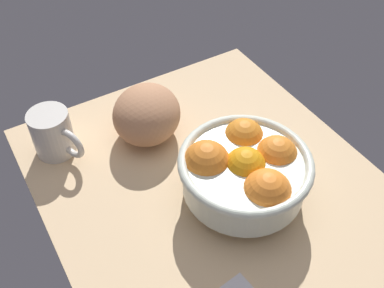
% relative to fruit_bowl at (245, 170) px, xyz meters
% --- Properties ---
extents(ground_plane, '(0.71, 0.58, 0.03)m').
position_rel_fruit_bowl_xyz_m(ground_plane, '(0.03, 0.03, -0.08)').
color(ground_plane, '#D8B688').
extents(fruit_bowl, '(0.23, 0.23, 0.12)m').
position_rel_fruit_bowl_xyz_m(fruit_bowl, '(0.00, 0.00, 0.00)').
color(fruit_bowl, silver).
rests_on(fruit_bowl, ground).
extents(bread_loaf, '(0.20, 0.19, 0.10)m').
position_rel_fruit_bowl_xyz_m(bread_loaf, '(0.22, 0.07, -0.01)').
color(bread_loaf, tan).
rests_on(bread_loaf, ground).
extents(mug, '(0.12, 0.08, 0.09)m').
position_rel_fruit_bowl_xyz_m(mug, '(0.27, 0.24, -0.02)').
color(mug, silver).
rests_on(mug, ground).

